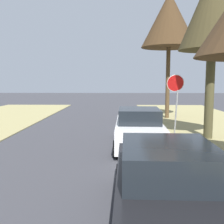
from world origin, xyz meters
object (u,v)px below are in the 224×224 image
street_tree_right_far (169,20)px  parked_sedan_white (139,129)px  street_tree_right_mid_b (213,10)px  stop_sign_far (176,92)px  parked_sedan_black (166,187)px

street_tree_right_far → parked_sedan_white: street_tree_right_far is taller
street_tree_right_mid_b → parked_sedan_white: size_ratio=1.71×
street_tree_right_mid_b → street_tree_right_far: street_tree_right_far is taller
stop_sign_far → parked_sedan_black: size_ratio=0.66×
parked_sedan_black → parked_sedan_white: bearing=90.5°
street_tree_right_far → stop_sign_far: bearing=-97.0°
street_tree_right_far → parked_sedan_black: street_tree_right_far is taller
parked_sedan_black → parked_sedan_white: size_ratio=1.00×
parked_sedan_black → parked_sedan_white: same height
street_tree_right_mid_b → parked_sedan_black: 9.58m
street_tree_right_mid_b → parked_sedan_black: bearing=-113.5°
parked_sedan_black → street_tree_right_far: bearing=79.7°
stop_sign_far → parked_sedan_black: (-1.79, -7.86, -1.43)m
street_tree_right_far → parked_sedan_white: bearing=-107.7°
stop_sign_far → street_tree_right_far: bearing=83.0°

